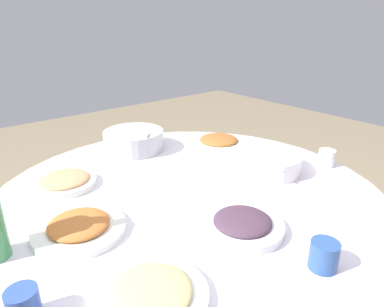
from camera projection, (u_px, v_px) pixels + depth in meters
The scene contains 11 objects.
round_dining_table at pixel (189, 210), 1.16m from camera, with size 1.30×1.30×0.77m.
rice_bowl at pixel (134, 140), 1.48m from camera, with size 0.26×0.26×0.10m.
soup_bowl at pixel (265, 163), 1.28m from camera, with size 0.26×0.26×0.07m.
dish_shrimp at pixel (64, 181), 1.17m from camera, with size 0.21×0.21×0.04m.
dish_eggplant at pixel (242, 224), 0.92m from camera, with size 0.23×0.23×0.05m.
dish_tofu_braise at pixel (79, 227), 0.91m from camera, with size 0.25×0.25×0.04m.
dish_noodles at pixel (151, 294), 0.69m from camera, with size 0.24×0.24×0.04m.
dish_stirfry at pixel (219, 142), 1.54m from camera, with size 0.22×0.22×0.05m.
tea_cup_near at pixel (326, 158), 1.32m from camera, with size 0.06×0.06×0.07m, color white.
tea_cup_far at pixel (24, 305), 0.64m from camera, with size 0.06×0.06×0.07m, color #31509D.
tea_cup_side at pixel (324, 255), 0.78m from camera, with size 0.07×0.07×0.07m, color #2C4F8C.
Camera 1 is at (-0.78, 0.63, 1.32)m, focal length 31.68 mm.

